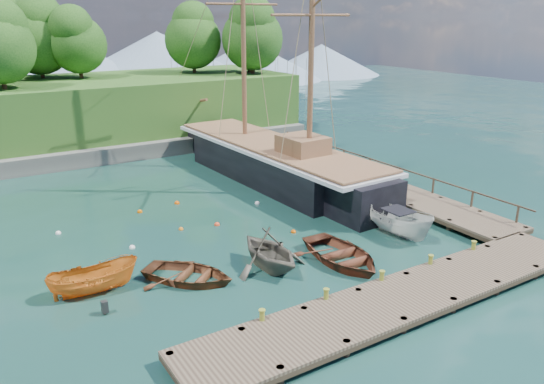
{
  "coord_description": "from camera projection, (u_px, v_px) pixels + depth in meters",
  "views": [
    {
      "loc": [
        -12.81,
        -19.99,
        11.4
      ],
      "look_at": [
        2.12,
        4.06,
        2.0
      ],
      "focal_mm": 35.0,
      "sensor_mm": 36.0,
      "label": 1
    }
  ],
  "objects": [
    {
      "name": "ground",
      "position": [
        279.0,
        260.0,
        26.12
      ],
      "size": [
        160.0,
        160.0,
        0.0
      ],
      "primitive_type": "plane",
      "color": "#143527",
      "rests_on": "ground"
    },
    {
      "name": "dock_near",
      "position": [
        405.0,
        297.0,
        21.74
      ],
      "size": [
        20.0,
        3.2,
        1.1
      ],
      "color": "#443429",
      "rests_on": "ground"
    },
    {
      "name": "dock_east",
      "position": [
        363.0,
        180.0,
        37.38
      ],
      "size": [
        3.2,
        24.0,
        1.1
      ],
      "color": "#443429",
      "rests_on": "ground"
    },
    {
      "name": "bollard_0",
      "position": [
        262.0,
        334.0,
        20.01
      ],
      "size": [
        0.26,
        0.26,
        0.45
      ],
      "primitive_type": "cylinder",
      "color": "olive",
      "rests_on": "ground"
    },
    {
      "name": "bollard_1",
      "position": [
        326.0,
        312.0,
        21.51
      ],
      "size": [
        0.26,
        0.26,
        0.45
      ],
      "primitive_type": "cylinder",
      "color": "olive",
      "rests_on": "ground"
    },
    {
      "name": "bollard_2",
      "position": [
        381.0,
        292.0,
        23.01
      ],
      "size": [
        0.26,
        0.26,
        0.45
      ],
      "primitive_type": "cylinder",
      "color": "olive",
      "rests_on": "ground"
    },
    {
      "name": "bollard_3",
      "position": [
        429.0,
        276.0,
        24.51
      ],
      "size": [
        0.26,
        0.26,
        0.45
      ],
      "primitive_type": "cylinder",
      "color": "olive",
      "rests_on": "ground"
    },
    {
      "name": "bollard_4",
      "position": [
        472.0,
        261.0,
        26.01
      ],
      "size": [
        0.26,
        0.26,
        0.45
      ],
      "primitive_type": "cylinder",
      "color": "olive",
      "rests_on": "ground"
    },
    {
      "name": "rowboat_0",
      "position": [
        189.0,
        281.0,
        24.02
      ],
      "size": [
        5.1,
        5.26,
        0.89
      ],
      "primitive_type": "imported",
      "rotation": [
        0.0,
        0.0,
        0.69
      ],
      "color": "#58301A",
      "rests_on": "ground"
    },
    {
      "name": "rowboat_1",
      "position": [
        269.0,
        268.0,
        25.23
      ],
      "size": [
        3.67,
        4.2,
        2.13
      ],
      "primitive_type": "imported",
      "rotation": [
        0.0,
        0.0,
        0.04
      ],
      "color": "#605A4D",
      "rests_on": "ground"
    },
    {
      "name": "rowboat_2",
      "position": [
        341.0,
        262.0,
        25.85
      ],
      "size": [
        3.73,
        5.1,
        1.03
      ],
      "primitive_type": "imported",
      "rotation": [
        0.0,
        0.0,
        -0.03
      ],
      "color": "#582C1B",
      "rests_on": "ground"
    },
    {
      "name": "motorboat_orange",
      "position": [
        95.0,
        293.0,
        22.98
      ],
      "size": [
        3.96,
        1.73,
        1.49
      ],
      "primitive_type": "imported",
      "rotation": [
        0.0,
        0.0,
        1.5
      ],
      "color": "orange",
      "rests_on": "ground"
    },
    {
      "name": "cabin_boat_white",
      "position": [
        396.0,
        234.0,
        29.13
      ],
      "size": [
        2.06,
        4.8,
        1.81
      ],
      "primitive_type": "imported",
      "rotation": [
        0.0,
        0.0,
        0.06
      ],
      "color": "silver",
      "rests_on": "ground"
    },
    {
      "name": "schooner",
      "position": [
        275.0,
        164.0,
        38.56
      ],
      "size": [
        5.99,
        28.32,
        20.89
      ],
      "rotation": [
        0.0,
        0.0,
        0.04
      ],
      "color": "black",
      "rests_on": "ground"
    },
    {
      "name": "mooring_buoy_0",
      "position": [
        132.0,
        248.0,
        27.41
      ],
      "size": [
        0.32,
        0.32,
        0.32
      ],
      "primitive_type": "sphere",
      "color": "white",
      "rests_on": "ground"
    },
    {
      "name": "mooring_buoy_1",
      "position": [
        181.0,
        230.0,
        29.78
      ],
      "size": [
        0.27,
        0.27,
        0.27
      ],
      "primitive_type": "sphere",
      "color": "orange",
      "rests_on": "ground"
    },
    {
      "name": "mooring_buoy_2",
      "position": [
        217.0,
        225.0,
        30.42
      ],
      "size": [
        0.33,
        0.33,
        0.33
      ],
      "primitive_type": "sphere",
      "color": "#EF441D",
      "rests_on": "ground"
    },
    {
      "name": "mooring_buoy_3",
      "position": [
        257.0,
        204.0,
        33.89
      ],
      "size": [
        0.33,
        0.33,
        0.33
      ],
      "primitive_type": "sphere",
      "color": "white",
      "rests_on": "ground"
    },
    {
      "name": "mooring_buoy_4",
      "position": [
        140.0,
        212.0,
        32.42
      ],
      "size": [
        0.32,
        0.32,
        0.32
      ],
      "primitive_type": "sphere",
      "color": "#DF6100",
      "rests_on": "ground"
    },
    {
      "name": "mooring_buoy_5",
      "position": [
        177.0,
        204.0,
        33.93
      ],
      "size": [
        0.34,
        0.34,
        0.34
      ],
      "primitive_type": "sphere",
      "color": "#F95400",
      "rests_on": "ground"
    },
    {
      "name": "mooring_buoy_6",
      "position": [
        58.0,
        234.0,
        29.23
      ],
      "size": [
        0.31,
        0.31,
        0.31
      ],
      "primitive_type": "sphere",
      "color": "white",
      "rests_on": "ground"
    },
    {
      "name": "mooring_buoy_7",
      "position": [
        293.0,
        232.0,
        29.41
      ],
      "size": [
        0.29,
        0.29,
        0.29
      ],
      "primitive_type": "sphere",
      "color": "#D75003",
      "rests_on": "ground"
    },
    {
      "name": "distant_ridge",
      "position": [
        63.0,
        64.0,
        83.35
      ],
      "size": [
        117.0,
        40.0,
        10.0
      ],
      "color": "#728CA5",
      "rests_on": "ground"
    }
  ]
}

